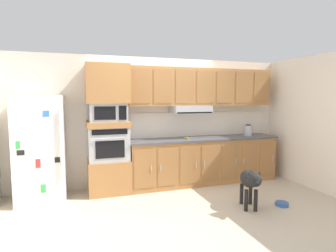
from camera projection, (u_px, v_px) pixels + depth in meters
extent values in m
plane|color=beige|center=(170.00, 200.00, 4.67)|extent=(9.60, 9.60, 0.00)
cube|color=silver|center=(153.00, 121.00, 5.60)|extent=(6.20, 0.12, 2.50)
cube|color=white|center=(307.00, 122.00, 5.41)|extent=(0.12, 7.10, 2.50)
cube|color=white|center=(41.00, 149.00, 4.60)|extent=(0.76, 0.70, 1.76)
cylinder|color=silver|center=(60.00, 145.00, 4.34)|extent=(0.02, 0.02, 1.10)
cube|color=green|center=(18.00, 145.00, 4.17)|extent=(0.06, 0.01, 0.11)
cube|color=red|center=(38.00, 164.00, 4.28)|extent=(0.07, 0.01, 0.14)
cube|color=black|center=(58.00, 160.00, 4.37)|extent=(0.10, 0.01, 0.08)
cube|color=white|center=(27.00, 171.00, 4.24)|extent=(0.12, 0.01, 0.10)
cube|color=black|center=(21.00, 153.00, 4.19)|extent=(0.10, 0.01, 0.08)
cube|color=#337FDB|center=(46.00, 114.00, 4.25)|extent=(0.09, 0.01, 0.09)
cube|color=green|center=(43.00, 189.00, 4.34)|extent=(0.07, 0.01, 0.13)
cube|color=#A8703D|center=(109.00, 176.00, 5.07)|extent=(0.74, 0.62, 0.60)
cube|color=#A8AAAF|center=(108.00, 143.00, 5.01)|extent=(0.70, 0.58, 0.60)
cube|color=black|center=(110.00, 149.00, 4.73)|extent=(0.49, 0.01, 0.30)
cube|color=black|center=(110.00, 132.00, 4.70)|extent=(0.60, 0.01, 0.09)
cylinder|color=#A8AAAF|center=(110.00, 138.00, 4.69)|extent=(0.56, 0.02, 0.02)
cube|color=#A8703D|center=(108.00, 124.00, 4.97)|extent=(0.74, 0.62, 0.10)
cube|color=#A8AAAF|center=(108.00, 112.00, 4.95)|extent=(0.64, 0.53, 0.32)
cube|color=black|center=(105.00, 113.00, 4.67)|extent=(0.35, 0.01, 0.22)
cube|color=black|center=(123.00, 113.00, 4.76)|extent=(0.13, 0.01, 0.24)
cube|color=#A8703D|center=(107.00, 84.00, 4.90)|extent=(0.74, 0.62, 0.68)
cube|color=#A8703D|center=(203.00, 161.00, 5.63)|extent=(3.04, 0.60, 0.88)
cube|color=#9A6738|center=(144.00, 169.00, 4.94)|extent=(0.36, 0.01, 0.70)
cylinder|color=#BCBCC1|center=(152.00, 168.00, 4.97)|extent=(0.01, 0.01, 0.12)
cube|color=#9A6738|center=(167.00, 167.00, 5.08)|extent=(0.36, 0.01, 0.70)
cylinder|color=#BCBCC1|center=(161.00, 168.00, 5.02)|extent=(0.01, 0.01, 0.12)
cube|color=#9A6738|center=(189.00, 165.00, 5.21)|extent=(0.36, 0.01, 0.70)
cylinder|color=#BCBCC1|center=(196.00, 165.00, 5.24)|extent=(0.01, 0.01, 0.12)
cube|color=#9A6738|center=(210.00, 164.00, 5.34)|extent=(0.36, 0.01, 0.70)
cylinder|color=#BCBCC1|center=(204.00, 164.00, 5.29)|extent=(0.01, 0.01, 0.12)
cube|color=#9A6738|center=(230.00, 162.00, 5.48)|extent=(0.36, 0.01, 0.70)
cylinder|color=#BCBCC1|center=(236.00, 162.00, 5.50)|extent=(0.01, 0.01, 0.12)
cube|color=#9A6738|center=(249.00, 160.00, 5.61)|extent=(0.36, 0.01, 0.70)
cylinder|color=#BCBCC1|center=(244.00, 161.00, 5.56)|extent=(0.01, 0.01, 0.12)
cube|color=#9A6738|center=(267.00, 159.00, 5.74)|extent=(0.36, 0.01, 0.70)
cylinder|color=#BCBCC1|center=(273.00, 159.00, 5.77)|extent=(0.01, 0.01, 0.12)
cube|color=#4C4C51|center=(204.00, 139.00, 5.59)|extent=(3.08, 0.64, 0.04)
cube|color=white|center=(198.00, 124.00, 5.83)|extent=(3.08, 0.02, 0.50)
cube|color=#A8703D|center=(202.00, 87.00, 5.61)|extent=(3.04, 0.34, 0.74)
cube|color=#A8AAAF|center=(190.00, 109.00, 5.50)|extent=(0.76, 0.48, 0.14)
cube|color=black|center=(195.00, 113.00, 5.30)|extent=(0.72, 0.04, 0.02)
cube|color=#9A6738|center=(140.00, 86.00, 5.04)|extent=(0.36, 0.01, 0.63)
cube|color=#9A6738|center=(163.00, 86.00, 5.17)|extent=(0.36, 0.01, 0.63)
cube|color=#9A6738|center=(185.00, 87.00, 5.31)|extent=(0.36, 0.01, 0.63)
cube|color=#9A6738|center=(205.00, 87.00, 5.44)|extent=(0.36, 0.01, 0.63)
cube|color=#9A6738|center=(225.00, 87.00, 5.57)|extent=(0.36, 0.01, 0.63)
cube|color=#9A6738|center=(244.00, 87.00, 5.71)|extent=(0.36, 0.01, 0.63)
cube|color=#9A6738|center=(262.00, 88.00, 5.84)|extent=(0.36, 0.01, 0.63)
cylinder|color=yellow|center=(186.00, 138.00, 5.43)|extent=(0.07, 0.10, 0.03)
cylinder|color=silver|center=(190.00, 137.00, 5.51)|extent=(0.07, 0.11, 0.01)
cylinder|color=#A8AAAF|center=(248.00, 131.00, 5.83)|extent=(0.17, 0.17, 0.22)
cylinder|color=black|center=(248.00, 125.00, 5.82)|extent=(0.10, 0.10, 0.02)
ellipsoid|color=black|center=(249.00, 179.00, 4.33)|extent=(0.38, 0.48, 0.26)
sphere|color=black|center=(255.00, 180.00, 4.02)|extent=(0.21, 0.21, 0.21)
ellipsoid|color=black|center=(257.00, 183.00, 3.92)|extent=(0.11, 0.14, 0.07)
cone|color=black|center=(259.00, 173.00, 4.02)|extent=(0.06, 0.06, 0.07)
cone|color=black|center=(250.00, 173.00, 4.03)|extent=(0.06, 0.06, 0.07)
cylinder|color=black|center=(245.00, 172.00, 4.59)|extent=(0.08, 0.15, 0.12)
cylinder|color=black|center=(256.00, 200.00, 4.21)|extent=(0.06, 0.06, 0.33)
cylinder|color=black|center=(246.00, 200.00, 4.21)|extent=(0.06, 0.06, 0.33)
cylinder|color=black|center=(250.00, 194.00, 4.50)|extent=(0.06, 0.06, 0.33)
cylinder|color=black|center=(242.00, 194.00, 4.50)|extent=(0.06, 0.06, 0.33)
cylinder|color=#3359A5|center=(282.00, 204.00, 4.43)|extent=(0.20, 0.20, 0.06)
cylinder|color=brown|center=(282.00, 203.00, 4.43)|extent=(0.15, 0.15, 0.03)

